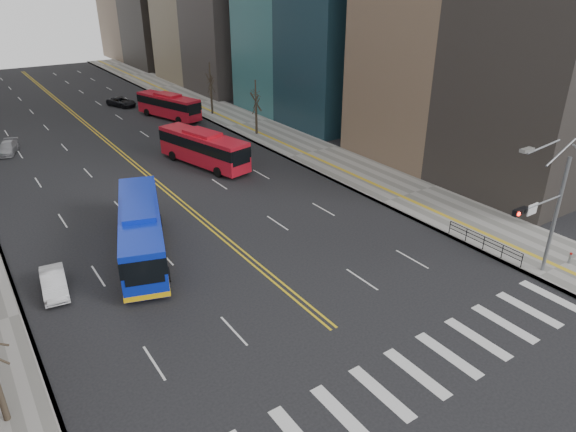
{
  "coord_description": "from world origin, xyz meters",
  "views": [
    {
      "loc": [
        -15.07,
        -12.64,
        17.9
      ],
      "look_at": [
        0.2,
        9.87,
        5.0
      ],
      "focal_mm": 32.0,
      "sensor_mm": 36.0,
      "label": 1
    }
  ],
  "objects": [
    {
      "name": "car_dark_far",
      "position": [
        7.06,
        64.0,
        0.67
      ],
      "size": [
        3.85,
        5.31,
        1.34
      ],
      "primitive_type": "imported",
      "rotation": [
        0.0,
        0.0,
        0.38
      ],
      "color": "black",
      "rests_on": "ground"
    },
    {
      "name": "red_bus_near",
      "position": [
        5.87,
        33.55,
        2.0
      ],
      "size": [
        5.2,
        11.64,
        3.59
      ],
      "color": "red",
      "rests_on": "ground"
    },
    {
      "name": "car_dark_mid",
      "position": [
        9.18,
        35.62,
        0.61
      ],
      "size": [
        2.48,
        3.88,
        1.23
      ],
      "primitive_type": "imported",
      "rotation": [
        0.0,
        0.0,
        0.31
      ],
      "color": "black",
      "rests_on": "ground"
    },
    {
      "name": "ground",
      "position": [
        0.0,
        0.0,
        0.0
      ],
      "size": [
        220.0,
        220.0,
        0.0
      ],
      "primitive_type": "plane",
      "color": "black"
    },
    {
      "name": "centerline",
      "position": [
        0.0,
        55.0,
        0.01
      ],
      "size": [
        0.55,
        100.0,
        0.01
      ],
      "color": "gold",
      "rests_on": "ground"
    },
    {
      "name": "sidewalk_right",
      "position": [
        17.5,
        45.0,
        0.07
      ],
      "size": [
        7.0,
        130.0,
        0.15
      ],
      "primitive_type": "cube",
      "color": "slate",
      "rests_on": "ground"
    },
    {
      "name": "blue_bus",
      "position": [
        -5.76,
        19.1,
        1.95
      ],
      "size": [
        6.54,
        13.04,
        3.71
      ],
      "color": "#0C25B8",
      "rests_on": "ground"
    },
    {
      "name": "signal_mast",
      "position": [
        13.77,
        2.0,
        4.86
      ],
      "size": [
        5.37,
        0.37,
        9.39
      ],
      "color": "gray",
      "rests_on": "ground"
    },
    {
      "name": "red_bus_far",
      "position": [
        10.27,
        53.46,
        1.87
      ],
      "size": [
        5.36,
        10.78,
        3.36
      ],
      "color": "red",
      "rests_on": "ground"
    },
    {
      "name": "car_silver",
      "position": [
        -10.28,
        49.1,
        0.63
      ],
      "size": [
        3.21,
        4.66,
        1.25
      ],
      "primitive_type": "imported",
      "rotation": [
        0.0,
        0.0,
        -0.37
      ],
      "color": "gray",
      "rests_on": "ground"
    },
    {
      "name": "car_white",
      "position": [
        -12.0,
        17.57,
        0.67
      ],
      "size": [
        1.88,
        4.18,
        1.33
      ],
      "primitive_type": "imported",
      "rotation": [
        0.0,
        0.0,
        -0.12
      ],
      "color": "silver",
      "rests_on": "ground"
    },
    {
      "name": "street_trees",
      "position": [
        -7.18,
        34.55,
        4.87
      ],
      "size": [
        35.2,
        47.2,
        7.6
      ],
      "color": "#2C231B",
      "rests_on": "ground"
    },
    {
      "name": "pedestrian_railing",
      "position": [
        14.3,
        6.0,
        0.82
      ],
      "size": [
        0.06,
        6.06,
        1.02
      ],
      "color": "black",
      "rests_on": "sidewalk_right"
    },
    {
      "name": "crosswalk",
      "position": [
        0.0,
        0.0,
        0.01
      ],
      "size": [
        26.7,
        4.0,
        0.01
      ],
      "color": "silver",
      "rests_on": "ground"
    }
  ]
}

